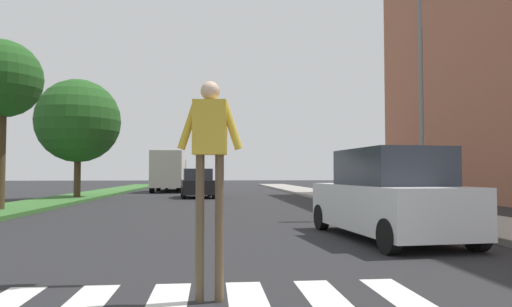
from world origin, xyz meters
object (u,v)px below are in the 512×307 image
sedan_distant (172,181)px  suv_crossing (388,197)px  tree_far (2,80)px  sedan_midblock (198,184)px  pedestrian_performer (210,154)px  truck_box_delivery (169,171)px  street_lamp_right (418,76)px  tree_distant (78,121)px

sedan_distant → suv_crossing: bearing=-76.8°
tree_far → sedan_distant: tree_far is taller
sedan_midblock → sedan_distant: (-2.61, 13.23, -0.00)m
pedestrian_performer → sedan_distant: 35.89m
truck_box_delivery → street_lamp_right: bearing=-65.7°
sedan_midblock → truck_box_delivery: truck_box_delivery is taller
suv_crossing → truck_box_delivery: 27.46m
suv_crossing → tree_far: bearing=146.1°
tree_far → street_lamp_right: street_lamp_right is taller
sedan_midblock → truck_box_delivery: (-2.46, 8.59, 0.84)m
tree_far → suv_crossing: bearing=-33.9°
sedan_midblock → tree_far: bearing=-123.7°
tree_distant → truck_box_delivery: 11.11m
tree_far → sedan_distant: (4.20, 23.42, -4.06)m
pedestrian_performer → sedan_midblock: pedestrian_performer is taller
tree_far → sedan_distant: size_ratio=1.43×
sedan_distant → pedestrian_performer: bearing=-84.5°
truck_box_delivery → sedan_midblock: bearing=-74.0°
street_lamp_right → suv_crossing: 6.41m
sedan_distant → truck_box_delivery: size_ratio=0.70×
tree_far → tree_distant: 8.85m
sedan_midblock → sedan_distant: bearing=101.2°
tree_far → sedan_distant: bearing=79.8°
suv_crossing → sedan_distant: (-7.29, 31.14, -0.14)m
tree_far → street_lamp_right: (14.30, -3.27, -0.25)m
suv_crossing → sedan_midblock: 18.52m
street_lamp_right → pedestrian_performer: 11.60m
street_lamp_right → truck_box_delivery: street_lamp_right is taller
pedestrian_performer → truck_box_delivery: (-3.27, 31.08, -0.03)m
truck_box_delivery → tree_far: bearing=-103.1°
street_lamp_right → truck_box_delivery: size_ratio=1.21×
tree_far → suv_crossing: size_ratio=1.30×
tree_distant → suv_crossing: 20.30m
street_lamp_right → sedan_midblock: size_ratio=1.81×
pedestrian_performer → sedan_distant: bearing=95.5°
tree_far → suv_crossing: (11.49, -7.72, -3.92)m
suv_crossing → truck_box_delivery: bearing=105.1°
pedestrian_performer → truck_box_delivery: size_ratio=0.40×
pedestrian_performer → tree_distant: bearing=109.3°
pedestrian_performer → sedan_midblock: (-0.81, 22.49, -0.87)m
tree_far → sedan_midblock: bearing=56.3°
tree_far → truck_box_delivery: tree_far is taller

